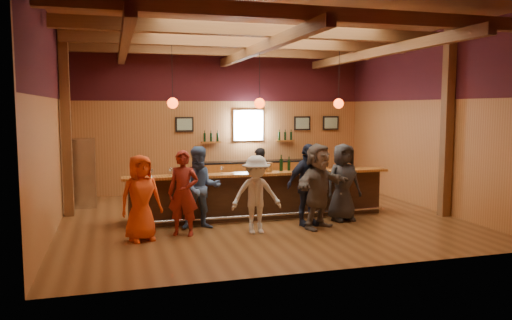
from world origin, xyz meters
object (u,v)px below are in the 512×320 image
object	(u,v)px
customer_denim	(201,188)
bartender	(259,177)
bottle_a	(281,165)
customer_white	(256,195)
stainless_fridge	(82,173)
back_bar_cabinet	(263,176)
customer_orange	(141,198)
customer_redvest	(183,193)
customer_dark	(343,182)
bar_counter	(258,195)
ice_bucket	(268,167)
customer_brown	(318,186)
customer_navy	(307,185)

from	to	relation	value
customer_denim	bartender	bearing A→B (deg)	48.29
bottle_a	customer_denim	bearing A→B (deg)	-162.28
customer_white	stainless_fridge	bearing A→B (deg)	134.67
back_bar_cabinet	customer_orange	distance (m)	6.42
customer_redvest	customer_dark	size ratio (longest dim) A/B	0.98
customer_redvest	bottle_a	xyz separation A→B (m)	(2.48, 1.09, 0.39)
customer_dark	bar_counter	bearing A→B (deg)	144.28
customer_orange	ice_bucket	size ratio (longest dim) A/B	7.95
customer_orange	customer_brown	bearing A→B (deg)	-18.67
customer_navy	ice_bucket	bearing A→B (deg)	106.48
bottle_a	customer_white	bearing A→B (deg)	-126.69
customer_orange	customer_redvest	world-z (taller)	customer_redvest
stainless_fridge	customer_dark	xyz separation A→B (m)	(5.87, -3.40, -0.01)
bartender	back_bar_cabinet	bearing A→B (deg)	-118.90
bartender	customer_navy	bearing A→B (deg)	90.16
customer_navy	ice_bucket	xyz separation A→B (m)	(-0.61, 0.93, 0.31)
customer_redvest	customer_brown	xyz separation A→B (m)	(2.87, -0.21, 0.05)
bar_counter	back_bar_cabinet	world-z (taller)	bar_counter
customer_denim	customer_navy	size ratio (longest dim) A/B	0.98
ice_bucket	customer_denim	bearing A→B (deg)	-160.98
customer_redvest	customer_navy	size ratio (longest dim) A/B	0.96
customer_navy	customer_orange	bearing A→B (deg)	167.68
bartender	ice_bucket	xyz separation A→B (m)	(-0.19, -1.42, 0.44)
stainless_fridge	customer_brown	world-z (taller)	customer_brown
bar_counter	customer_dark	bearing A→B (deg)	-28.33
customer_redvest	back_bar_cabinet	bearing A→B (deg)	80.84
customer_redvest	ice_bucket	xyz separation A→B (m)	(2.13, 1.03, 0.34)
stainless_fridge	customer_dark	bearing A→B (deg)	-30.05
bar_counter	back_bar_cabinet	distance (m)	3.76
customer_dark	bottle_a	distance (m)	1.51
bar_counter	customer_redvest	distance (m)	2.36
bar_counter	back_bar_cabinet	bearing A→B (deg)	71.66
stainless_fridge	customer_brown	size ratio (longest dim) A/B	0.97
stainless_fridge	ice_bucket	size ratio (longest dim) A/B	8.44
stainless_fridge	bar_counter	bearing A→B (deg)	-30.76
customer_dark	ice_bucket	xyz separation A→B (m)	(-1.58, 0.71, 0.32)
bar_counter	bartender	bearing A→B (deg)	72.96
back_bar_cabinet	customer_navy	bearing A→B (deg)	-94.86
customer_brown	bottle_a	world-z (taller)	customer_brown
back_bar_cabinet	stainless_fridge	bearing A→B (deg)	-168.07
customer_white	customer_brown	bearing A→B (deg)	3.92
customer_orange	customer_navy	bearing A→B (deg)	-13.77
customer_orange	customer_dark	bearing A→B (deg)	-11.94
customer_dark	ice_bucket	size ratio (longest dim) A/B	8.37
customer_orange	customer_redvest	size ratio (longest dim) A/B	0.97
bar_counter	customer_brown	size ratio (longest dim) A/B	3.41
customer_navy	bottle_a	distance (m)	1.09
customer_denim	customer_brown	distance (m)	2.52
customer_redvest	bottle_a	world-z (taller)	customer_redvest
customer_redvest	customer_denim	xyz separation A→B (m)	(0.44, 0.44, 0.02)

